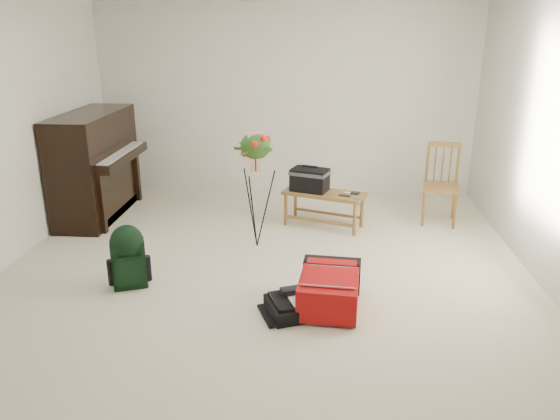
# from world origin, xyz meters

# --- Properties ---
(floor) EXTENTS (5.00, 5.50, 0.01)m
(floor) POSITION_xyz_m (0.00, 0.00, 0.00)
(floor) COLOR beige
(floor) RESTS_ON ground
(wall_back) EXTENTS (5.00, 0.04, 2.50)m
(wall_back) POSITION_xyz_m (0.00, 2.75, 1.25)
(wall_back) COLOR beige
(wall_back) RESTS_ON floor
(piano) EXTENTS (0.71, 1.50, 1.25)m
(piano) POSITION_xyz_m (-2.19, 1.60, 0.60)
(piano) COLOR black
(piano) RESTS_ON floor
(bench) EXTENTS (0.99, 0.65, 0.71)m
(bench) POSITION_xyz_m (0.43, 1.40, 0.50)
(bench) COLOR brown
(bench) RESTS_ON floor
(dining_chair) EXTENTS (0.47, 0.47, 0.93)m
(dining_chair) POSITION_xyz_m (1.90, 1.68, 0.45)
(dining_chair) COLOR brown
(dining_chair) RESTS_ON floor
(red_suitcase) EXTENTS (0.53, 0.74, 0.30)m
(red_suitcase) POSITION_xyz_m (0.60, -0.42, 0.16)
(red_suitcase) COLOR #AA1307
(red_suitcase) RESTS_ON floor
(black_duffel) EXTENTS (0.59, 0.53, 0.20)m
(black_duffel) POSITION_xyz_m (0.35, -0.61, 0.07)
(black_duffel) COLOR black
(black_duffel) RESTS_ON floor
(green_backpack) EXTENTS (0.34, 0.31, 0.58)m
(green_backpack) POSITION_xyz_m (-1.18, -0.26, 0.32)
(green_backpack) COLOR black
(green_backpack) RESTS_ON floor
(flower_stand) EXTENTS (0.49, 0.49, 1.25)m
(flower_stand) POSITION_xyz_m (-0.15, 0.76, 0.61)
(flower_stand) COLOR black
(flower_stand) RESTS_ON floor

